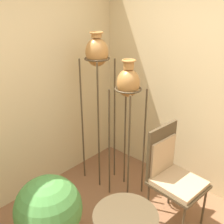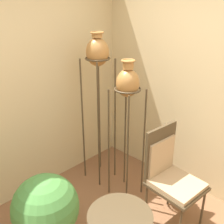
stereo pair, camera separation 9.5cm
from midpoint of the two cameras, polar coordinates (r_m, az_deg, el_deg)
The scene contains 6 objects.
wall_back at distance 2.94m, azimuth -21.89°, elevation 4.56°, with size 7.23×0.06×2.70m.
wall_right at distance 3.04m, azimuth 23.99°, elevation 4.75°, with size 0.06×7.23×2.70m.
vase_stand_tall at distance 3.04m, azimuth -2.24°, elevation 11.45°, with size 0.31×0.31×1.89m.
vase_stand_medium at distance 2.76m, azimuth 4.40°, elevation 5.09°, with size 0.30×0.30×1.66m.
chair at distance 2.79m, azimuth 13.46°, elevation -12.73°, with size 0.50×0.54×1.06m.
potted_plant at distance 2.64m, azimuth -13.14°, elevation -19.97°, with size 0.62×0.62×0.76m.
Camera 2 is at (-1.08, -0.98, 2.19)m, focal length 42.00 mm.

